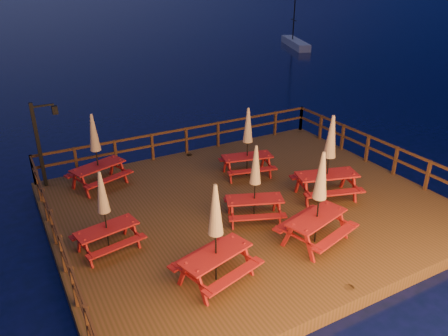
# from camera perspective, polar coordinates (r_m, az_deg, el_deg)

# --- Properties ---
(ground) EXTENTS (500.00, 500.00, 0.00)m
(ground) POSITION_cam_1_polar(r_m,az_deg,el_deg) (14.41, 3.18, -6.09)
(ground) COLOR black
(ground) RESTS_ON ground
(deck) EXTENTS (12.00, 10.00, 0.40)m
(deck) POSITION_cam_1_polar(r_m,az_deg,el_deg) (14.31, 3.20, -5.41)
(deck) COLOR #483417
(deck) RESTS_ON ground
(deck_piles) EXTENTS (11.44, 9.44, 1.40)m
(deck_piles) POSITION_cam_1_polar(r_m,az_deg,el_deg) (14.57, 3.16, -7.10)
(deck_piles) COLOR #3D2313
(deck_piles) RESTS_ON ground
(railing) EXTENTS (11.80, 9.75, 1.10)m
(railing) POSITION_cam_1_polar(r_m,az_deg,el_deg) (15.23, -0.22, 0.69)
(railing) COLOR #3D2313
(railing) RESTS_ON deck
(lamp_post) EXTENTS (0.85, 0.18, 3.00)m
(lamp_post) POSITION_cam_1_polar(r_m,az_deg,el_deg) (15.91, -22.67, 3.78)
(lamp_post) COLOR black
(lamp_post) RESTS_ON deck
(sailboat) EXTENTS (3.53, 6.69, 10.01)m
(sailboat) POSITION_cam_1_polar(r_m,az_deg,el_deg) (45.88, 9.29, 15.78)
(sailboat) COLOR silver
(sailboat) RESTS_ON ground
(picnic_table_0) EXTENTS (2.38, 2.14, 2.85)m
(picnic_table_0) POSITION_cam_1_polar(r_m,az_deg,el_deg) (14.36, 13.56, 1.51)
(picnic_table_0) COLOR maroon
(picnic_table_0) RESTS_ON deck
(picnic_table_1) EXTENTS (2.18, 1.95, 2.63)m
(picnic_table_1) POSITION_cam_1_polar(r_m,az_deg,el_deg) (10.28, -1.09, -8.46)
(picnic_table_1) COLOR maroon
(picnic_table_1) RESTS_ON deck
(picnic_table_2) EXTENTS (2.26, 2.02, 2.72)m
(picnic_table_2) POSITION_cam_1_polar(r_m,az_deg,el_deg) (11.92, 12.32, -3.76)
(picnic_table_2) COLOR maroon
(picnic_table_2) RESTS_ON deck
(picnic_table_3) EXTENTS (2.23, 2.03, 2.63)m
(picnic_table_3) POSITION_cam_1_polar(r_m,az_deg,el_deg) (15.38, -16.40, 2.30)
(picnic_table_3) COLOR maroon
(picnic_table_3) RESTS_ON deck
(picnic_table_4) EXTENTS (2.09, 1.92, 2.42)m
(picnic_table_4) POSITION_cam_1_polar(r_m,az_deg,el_deg) (12.79, 4.08, -1.90)
(picnic_table_4) COLOR maroon
(picnic_table_4) RESTS_ON deck
(picnic_table_5) EXTENTS (1.86, 1.62, 2.34)m
(picnic_table_5) POSITION_cam_1_polar(r_m,az_deg,el_deg) (11.83, -15.37, -5.43)
(picnic_table_5) COLOR maroon
(picnic_table_5) RESTS_ON deck
(picnic_table_6) EXTENTS (2.08, 1.85, 2.57)m
(picnic_table_6) POSITION_cam_1_polar(r_m,az_deg,el_deg) (15.59, 3.10, 3.51)
(picnic_table_6) COLOR maroon
(picnic_table_6) RESTS_ON deck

